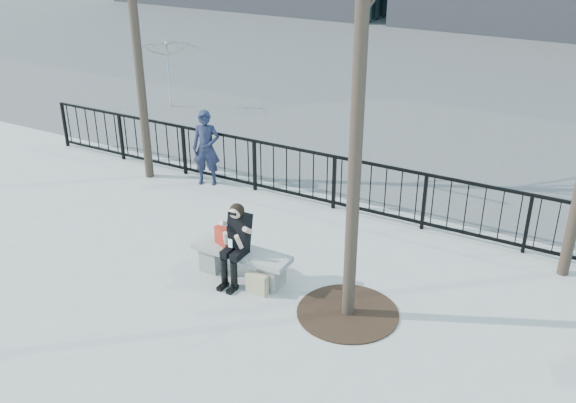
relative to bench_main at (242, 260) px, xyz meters
The scene contains 10 objects.
ground 0.30m from the bench_main, ahead, with size 120.00×120.00×0.00m, color #989793.
street_surface 15.00m from the bench_main, 90.00° to the left, with size 60.00×23.00×0.01m, color #474747.
railing 3.01m from the bench_main, 90.00° to the left, with size 14.00×0.06×1.10m.
tree_grate 1.92m from the bench_main, ahead, with size 1.50×1.50×0.02m, color black.
bench_main is the anchor object (origin of this frame).
seated_woman 0.40m from the bench_main, 90.00° to the right, with size 0.50×0.64×1.34m.
handbag 0.46m from the bench_main, behind, with size 0.35×0.17×0.29m, color #A52014.
shopping_bag 0.55m from the bench_main, 31.58° to the right, with size 0.35×0.13×0.33m, color beige.
standing_man 3.89m from the bench_main, 133.47° to the left, with size 0.59×0.38×1.60m, color black.
vendor_umbrella 9.68m from the bench_main, 135.25° to the left, with size 2.13×2.17×1.95m, color yellow.
Camera 1 is at (4.90, -7.34, 5.52)m, focal length 40.00 mm.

